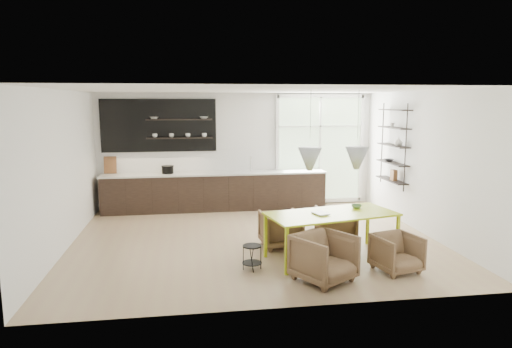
% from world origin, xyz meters
% --- Properties ---
extents(room, '(7.02, 6.01, 2.91)m').
position_xyz_m(room, '(0.58, 1.10, 1.46)').
color(room, tan).
rests_on(room, ground).
extents(kitchen_run, '(5.54, 0.69, 2.75)m').
position_xyz_m(kitchen_run, '(-0.69, 2.69, 0.60)').
color(kitchen_run, black).
rests_on(kitchen_run, ground).
extents(right_shelving, '(0.26, 1.22, 1.90)m').
position_xyz_m(right_shelving, '(3.36, 1.17, 1.65)').
color(right_shelving, black).
rests_on(right_shelving, ground).
extents(dining_table, '(2.35, 1.43, 0.80)m').
position_xyz_m(dining_table, '(1.16, -1.22, 0.75)').
color(dining_table, '#B1CB15').
rests_on(dining_table, ground).
extents(armchair_back_left, '(0.77, 0.78, 0.67)m').
position_xyz_m(armchair_back_left, '(0.43, -0.45, 0.33)').
color(armchair_back_left, brown).
rests_on(armchair_back_left, ground).
extents(armchair_back_right, '(0.80, 0.81, 0.67)m').
position_xyz_m(armchair_back_right, '(1.54, -0.31, 0.33)').
color(armchair_back_right, brown).
rests_on(armchair_back_right, ground).
extents(armchair_front_left, '(1.09, 1.10, 0.73)m').
position_xyz_m(armchair_front_left, '(0.74, -2.19, 0.37)').
color(armchair_front_left, brown).
rests_on(armchair_front_left, ground).
extents(armchair_front_right, '(0.79, 0.80, 0.60)m').
position_xyz_m(armchair_front_right, '(2.00, -1.98, 0.30)').
color(armchair_front_right, brown).
rests_on(armchair_front_right, ground).
extents(wire_stool, '(0.32, 0.32, 0.41)m').
position_xyz_m(wire_stool, '(-0.27, -1.57, 0.26)').
color(wire_stool, black).
rests_on(wire_stool, ground).
extents(table_book, '(0.29, 0.34, 0.03)m').
position_xyz_m(table_book, '(0.85, -1.30, 0.81)').
color(table_book, white).
rests_on(table_book, dining_table).
extents(table_bowl, '(0.24, 0.24, 0.06)m').
position_xyz_m(table_bowl, '(1.72, -0.92, 0.83)').
color(table_bowl, '#547A4E').
rests_on(table_bowl, dining_table).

